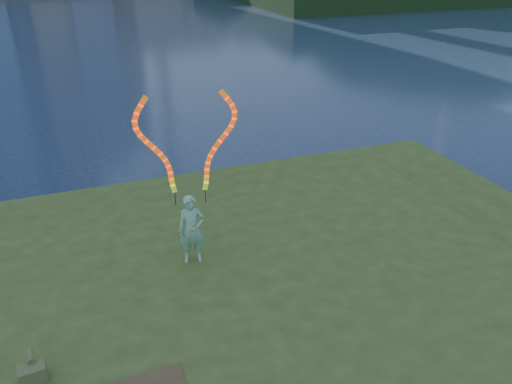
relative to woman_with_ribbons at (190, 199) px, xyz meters
name	(u,v)px	position (x,y,z in m)	size (l,w,h in m)	color
ground	(193,325)	(-0.34, -1.08, -2.24)	(320.00, 320.00, 0.00)	#1A2742
woman_with_ribbons	(190,199)	(0.00, 0.00, 0.00)	(1.98, 0.50, 3.91)	#1F6E43
canvas_bag	(33,373)	(-3.12, -2.32, -1.28)	(0.42, 0.48, 0.38)	#4B542E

